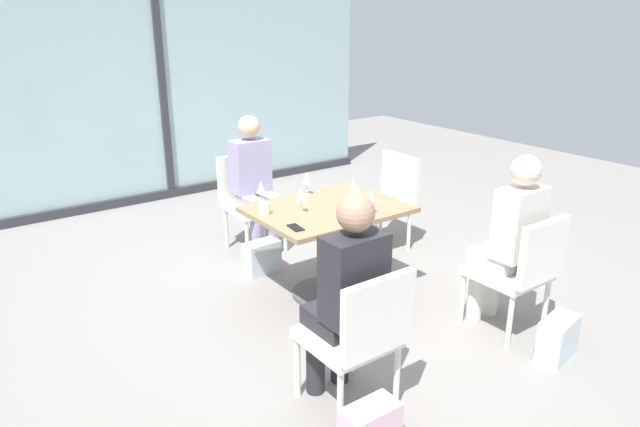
{
  "coord_description": "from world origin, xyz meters",
  "views": [
    {
      "loc": [
        -2.45,
        -3.27,
        2.11
      ],
      "look_at": [
        0.0,
        0.1,
        0.65
      ],
      "focal_mm": 32.17,
      "sensor_mm": 36.0,
      "label": 1
    }
  ],
  "objects_px": {
    "wine_glass_2": "(307,179)",
    "dining_table_main": "(328,232)",
    "wine_glass_5": "(371,196)",
    "coffee_cup": "(265,208)",
    "person_front_right": "(510,234)",
    "person_front_left": "(347,291)",
    "chair_front_right": "(521,267)",
    "chair_near_window": "(249,197)",
    "wine_glass_3": "(358,192)",
    "chair_far_right": "(388,196)",
    "wine_glass_1": "(261,188)",
    "wine_glass_4": "(301,195)",
    "handbag_0": "(262,257)",
    "cell_phone_on_table": "(296,228)",
    "handbag_1": "(557,338)",
    "person_near_window": "(254,178)",
    "chair_front_left": "(359,332)",
    "wine_glass_0": "(353,185)"
  },
  "relations": [
    {
      "from": "chair_near_window",
      "to": "wine_glass_5",
      "type": "bearing_deg",
      "value": -83.61
    },
    {
      "from": "coffee_cup",
      "to": "cell_phone_on_table",
      "type": "relative_size",
      "value": 0.62
    },
    {
      "from": "dining_table_main",
      "to": "chair_far_right",
      "type": "height_order",
      "value": "chair_far_right"
    },
    {
      "from": "wine_glass_3",
      "to": "wine_glass_1",
      "type": "bearing_deg",
      "value": 135.33
    },
    {
      "from": "wine_glass_1",
      "to": "wine_glass_3",
      "type": "relative_size",
      "value": 1.0
    },
    {
      "from": "cell_phone_on_table",
      "to": "wine_glass_1",
      "type": "bearing_deg",
      "value": 89.77
    },
    {
      "from": "wine_glass_2",
      "to": "wine_glass_3",
      "type": "bearing_deg",
      "value": -78.93
    },
    {
      "from": "chair_far_right",
      "to": "person_front_left",
      "type": "bearing_deg",
      "value": -137.86
    },
    {
      "from": "wine_glass_5",
      "to": "handbag_0",
      "type": "bearing_deg",
      "value": 112.07
    },
    {
      "from": "handbag_0",
      "to": "chair_front_right",
      "type": "bearing_deg",
      "value": -66.08
    },
    {
      "from": "dining_table_main",
      "to": "handbag_1",
      "type": "height_order",
      "value": "dining_table_main"
    },
    {
      "from": "handbag_0",
      "to": "handbag_1",
      "type": "distance_m",
      "value": 2.4
    },
    {
      "from": "wine_glass_2",
      "to": "dining_table_main",
      "type": "bearing_deg",
      "value": -98.37
    },
    {
      "from": "coffee_cup",
      "to": "dining_table_main",
      "type": "bearing_deg",
      "value": -16.2
    },
    {
      "from": "dining_table_main",
      "to": "handbag_0",
      "type": "xyz_separation_m",
      "value": [
        -0.21,
        0.65,
        -0.39
      ]
    },
    {
      "from": "chair_near_window",
      "to": "person_near_window",
      "type": "bearing_deg",
      "value": -90.0
    },
    {
      "from": "cell_phone_on_table",
      "to": "handbag_1",
      "type": "bearing_deg",
      "value": -43.51
    },
    {
      "from": "chair_front_right",
      "to": "chair_far_right",
      "type": "bearing_deg",
      "value": 78.24
    },
    {
      "from": "chair_near_window",
      "to": "wine_glass_3",
      "type": "xyz_separation_m",
      "value": [
        0.15,
        -1.39,
        0.37
      ]
    },
    {
      "from": "wine_glass_5",
      "to": "dining_table_main",
      "type": "bearing_deg",
      "value": 120.31
    },
    {
      "from": "wine_glass_4",
      "to": "handbag_0",
      "type": "xyz_separation_m",
      "value": [
        0.02,
        0.64,
        -0.72
      ]
    },
    {
      "from": "chair_front_left",
      "to": "wine_glass_4",
      "type": "bearing_deg",
      "value": 69.11
    },
    {
      "from": "wine_glass_5",
      "to": "cell_phone_on_table",
      "type": "height_order",
      "value": "wine_glass_5"
    },
    {
      "from": "person_front_left",
      "to": "wine_glass_2",
      "type": "bearing_deg",
      "value": 62.72
    },
    {
      "from": "person_front_left",
      "to": "chair_front_right",
      "type": "bearing_deg",
      "value": -4.43
    },
    {
      "from": "dining_table_main",
      "to": "cell_phone_on_table",
      "type": "bearing_deg",
      "value": -152.7
    },
    {
      "from": "chair_far_right",
      "to": "wine_glass_1",
      "type": "xyz_separation_m",
      "value": [
        -1.43,
        -0.13,
        0.37
      ]
    },
    {
      "from": "person_front_right",
      "to": "person_front_left",
      "type": "height_order",
      "value": "same"
    },
    {
      "from": "person_near_window",
      "to": "wine_glass_2",
      "type": "bearing_deg",
      "value": -86.11
    },
    {
      "from": "person_front_left",
      "to": "wine_glass_0",
      "type": "distance_m",
      "value": 1.47
    },
    {
      "from": "wine_glass_5",
      "to": "coffee_cup",
      "type": "height_order",
      "value": "wine_glass_5"
    },
    {
      "from": "chair_near_window",
      "to": "wine_glass_5",
      "type": "distance_m",
      "value": 1.57
    },
    {
      "from": "chair_front_left",
      "to": "wine_glass_5",
      "type": "height_order",
      "value": "wine_glass_5"
    },
    {
      "from": "person_near_window",
      "to": "handbag_0",
      "type": "relative_size",
      "value": 4.2
    },
    {
      "from": "person_front_left",
      "to": "wine_glass_3",
      "type": "height_order",
      "value": "person_front_left"
    },
    {
      "from": "person_front_left",
      "to": "wine_glass_5",
      "type": "distance_m",
      "value": 1.21
    },
    {
      "from": "wine_glass_2",
      "to": "coffee_cup",
      "type": "bearing_deg",
      "value": -157.38
    },
    {
      "from": "person_front_left",
      "to": "cell_phone_on_table",
      "type": "height_order",
      "value": "person_front_left"
    },
    {
      "from": "handbag_1",
      "to": "wine_glass_3",
      "type": "bearing_deg",
      "value": 100.46
    },
    {
      "from": "wine_glass_2",
      "to": "wine_glass_4",
      "type": "relative_size",
      "value": 1.0
    },
    {
      "from": "chair_front_right",
      "to": "person_front_right",
      "type": "xyz_separation_m",
      "value": [
        0.0,
        0.11,
        0.2
      ]
    },
    {
      "from": "chair_near_window",
      "to": "person_front_right",
      "type": "distance_m",
      "value": 2.45
    },
    {
      "from": "person_near_window",
      "to": "cell_phone_on_table",
      "type": "distance_m",
      "value": 1.42
    },
    {
      "from": "wine_glass_3",
      "to": "cell_phone_on_table",
      "type": "xyz_separation_m",
      "value": [
        -0.6,
        -0.06,
        -0.13
      ]
    },
    {
      "from": "cell_phone_on_table",
      "to": "wine_glass_0",
      "type": "bearing_deg",
      "value": 25.45
    },
    {
      "from": "wine_glass_0",
      "to": "dining_table_main",
      "type": "bearing_deg",
      "value": 179.94
    },
    {
      "from": "chair_far_right",
      "to": "wine_glass_4",
      "type": "distance_m",
      "value": 1.42
    },
    {
      "from": "wine_glass_1",
      "to": "wine_glass_5",
      "type": "distance_m",
      "value": 0.84
    },
    {
      "from": "chair_front_right",
      "to": "cell_phone_on_table",
      "type": "bearing_deg",
      "value": 139.12
    },
    {
      "from": "wine_glass_4",
      "to": "wine_glass_0",
      "type": "bearing_deg",
      "value": -1.67
    }
  ]
}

